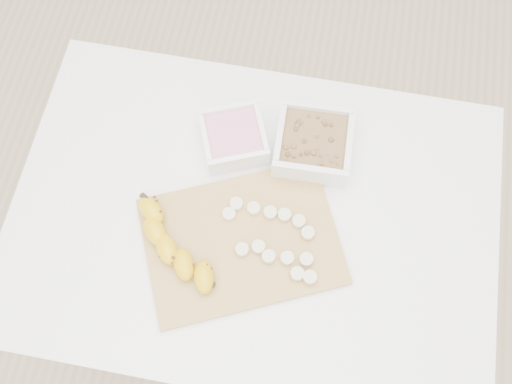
% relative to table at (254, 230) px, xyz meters
% --- Properties ---
extents(ground, '(3.50, 3.50, 0.00)m').
position_rel_table_xyz_m(ground, '(0.00, 0.00, -0.65)').
color(ground, '#C6AD89').
rests_on(ground, ground).
extents(table, '(1.00, 0.70, 0.75)m').
position_rel_table_xyz_m(table, '(0.00, 0.00, 0.00)').
color(table, white).
rests_on(table, ground).
extents(bowl_yogurt, '(0.17, 0.17, 0.06)m').
position_rel_table_xyz_m(bowl_yogurt, '(-0.07, 0.15, 0.13)').
color(bowl_yogurt, white).
rests_on(bowl_yogurt, table).
extents(bowl_granola, '(0.16, 0.16, 0.07)m').
position_rel_table_xyz_m(bowl_granola, '(0.10, 0.17, 0.13)').
color(bowl_granola, white).
rests_on(bowl_granola, table).
extents(cutting_board, '(0.46, 0.41, 0.01)m').
position_rel_table_xyz_m(cutting_board, '(-0.01, -0.06, 0.10)').
color(cutting_board, tan).
rests_on(cutting_board, table).
extents(banana, '(0.19, 0.22, 0.04)m').
position_rel_table_xyz_m(banana, '(-0.14, -0.10, 0.13)').
color(banana, '#E3AF0E').
rests_on(banana, cutting_board).
extents(banana_slices, '(0.21, 0.15, 0.02)m').
position_rel_table_xyz_m(banana_slices, '(0.05, -0.04, 0.12)').
color(banana_slices, beige).
rests_on(banana_slices, cutting_board).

